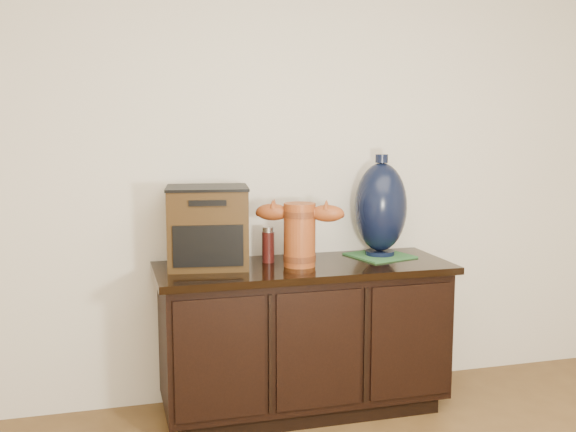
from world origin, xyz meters
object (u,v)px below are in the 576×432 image
object	(u,v)px
terracotta_vessel	(300,231)
spray_can	(268,245)
sideboard	(304,336)
tv_radio	(208,227)
lamp_base	(381,207)

from	to	relation	value
terracotta_vessel	spray_can	distance (m)	0.20
sideboard	terracotta_vessel	distance (m)	0.54
sideboard	spray_can	xyz separation A→B (m)	(-0.16, 0.10, 0.46)
sideboard	tv_radio	world-z (taller)	tv_radio
lamp_base	sideboard	bearing A→B (deg)	-168.55
terracotta_vessel	lamp_base	bearing A→B (deg)	38.78
sideboard	terracotta_vessel	world-z (taller)	terracotta_vessel
terracotta_vessel	spray_can	world-z (taller)	terracotta_vessel
sideboard	tv_radio	xyz separation A→B (m)	(-0.46, 0.08, 0.56)
terracotta_vessel	tv_radio	distance (m)	0.45
terracotta_vessel	spray_can	size ratio (longest dim) A/B	2.38
sideboard	tv_radio	distance (m)	0.73
sideboard	terracotta_vessel	size ratio (longest dim) A/B	3.42
sideboard	spray_can	world-z (taller)	spray_can
terracotta_vessel	lamp_base	size ratio (longest dim) A/B	0.81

